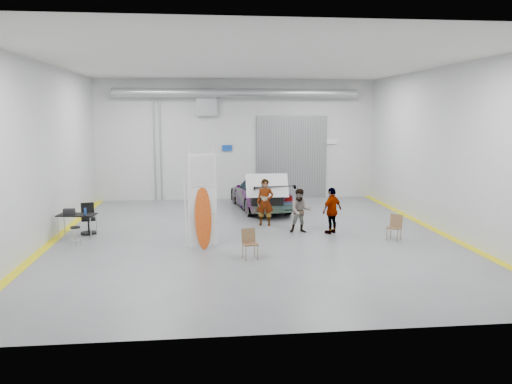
{
  "coord_description": "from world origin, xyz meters",
  "views": [
    {
      "loc": [
        -1.72,
        -17.15,
        4.28
      ],
      "look_at": [
        0.17,
        0.53,
        1.5
      ],
      "focal_mm": 35.0,
      "sensor_mm": 36.0,
      "label": 1
    }
  ],
  "objects": [
    {
      "name": "work_table",
      "position": [
        -6.23,
        0.59,
        0.8
      ],
      "size": [
        1.36,
        0.84,
        1.04
      ],
      "rotation": [
        0.0,
        0.0,
        -0.16
      ],
      "color": "#94989C",
      "rests_on": "ground"
    },
    {
      "name": "ground",
      "position": [
        0.0,
        0.0,
        0.0
      ],
      "size": [
        16.0,
        16.0,
        0.0
      ],
      "primitive_type": "plane",
      "color": "slate",
      "rests_on": "ground"
    },
    {
      "name": "sedan_car",
      "position": [
        0.86,
        5.02,
        0.74
      ],
      "size": [
        2.69,
        5.3,
        1.47
      ],
      "primitive_type": "imported",
      "rotation": [
        0.0,
        0.0,
        3.27
      ],
      "color": "silver",
      "rests_on": "ground"
    },
    {
      "name": "shop_stool",
      "position": [
        -5.91,
        -0.72,
        0.32
      ],
      "size": [
        0.33,
        0.33,
        0.65
      ],
      "rotation": [
        0.0,
        0.0,
        0.43
      ],
      "color": "black",
      "rests_on": "ground"
    },
    {
      "name": "folding_chair_far",
      "position": [
        4.73,
        -1.14,
        0.28
      ],
      "size": [
        0.58,
        0.65,
        0.89
      ],
      "rotation": [
        0.0,
        0.0,
        -0.71
      ],
      "color": "brown",
      "rests_on": "ground"
    },
    {
      "name": "office_chair",
      "position": [
        -5.87,
        1.05,
        0.48
      ],
      "size": [
        0.58,
        0.61,
        1.09
      ],
      "rotation": [
        0.0,
        0.0,
        0.26
      ],
      "color": "black",
      "rests_on": "ground"
    },
    {
      "name": "person_c",
      "position": [
        2.89,
        0.12,
        0.84
      ],
      "size": [
        1.03,
        0.9,
        1.68
      ],
      "primitive_type": "imported",
      "rotation": [
        0.0,
        0.0,
        3.77
      ],
      "color": "#9C5934",
      "rests_on": "ground"
    },
    {
      "name": "trunk_lid",
      "position": [
        0.86,
        2.73,
        1.49
      ],
      "size": [
        1.72,
        1.04,
        0.04
      ],
      "primitive_type": "cube",
      "color": "silver",
      "rests_on": "sedan_car"
    },
    {
      "name": "surfboard_display",
      "position": [
        -1.82,
        -1.53,
        1.32
      ],
      "size": [
        0.9,
        0.41,
        3.26
      ],
      "rotation": [
        0.0,
        0.0,
        0.26
      ],
      "color": "white",
      "rests_on": "ground"
    },
    {
      "name": "person_a",
      "position": [
        0.65,
        1.69,
        0.91
      ],
      "size": [
        0.74,
        0.58,
        1.82
      ],
      "primitive_type": "imported",
      "rotation": [
        0.0,
        0.0,
        -0.23
      ],
      "color": "#8C6B4C",
      "rests_on": "ground"
    },
    {
      "name": "room_shell",
      "position": [
        0.24,
        2.22,
        4.08
      ],
      "size": [
        14.02,
        16.18,
        6.01
      ],
      "color": "#BABDBF",
      "rests_on": "ground"
    },
    {
      "name": "folding_chair_near",
      "position": [
        -0.36,
        -2.78,
        0.28
      ],
      "size": [
        0.49,
        0.51,
        0.89
      ],
      "rotation": [
        0.0,
        0.0,
        0.18
      ],
      "color": "brown",
      "rests_on": "ground"
    },
    {
      "name": "person_b",
      "position": [
        1.78,
        0.37,
        0.81
      ],
      "size": [
        0.84,
        0.68,
        1.61
      ],
      "primitive_type": "imported",
      "rotation": [
        0.0,
        0.0,
        -0.1
      ],
      "color": "slate",
      "rests_on": "ground"
    }
  ]
}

